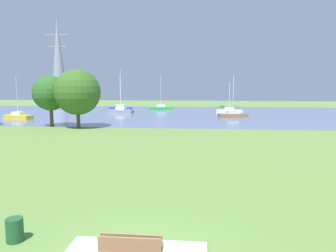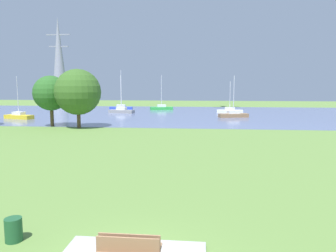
{
  "view_description": "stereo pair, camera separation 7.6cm",
  "coord_description": "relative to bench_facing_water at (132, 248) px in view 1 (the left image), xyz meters",
  "views": [
    {
      "loc": [
        1.89,
        -8.36,
        5.18
      ],
      "look_at": [
        -0.61,
        17.13,
        1.93
      ],
      "focal_mm": 34.16,
      "sensor_mm": 36.0,
      "label": 1
    },
    {
      "loc": [
        1.97,
        -8.35,
        5.18
      ],
      "look_at": [
        -0.61,
        17.13,
        1.93
      ],
      "focal_mm": 34.16,
      "sensor_mm": 36.0,
      "label": 2
    }
  ],
  "objects": [
    {
      "name": "ground_plane",
      "position": [
        0.0,
        21.73,
        -0.47
      ],
      "size": [
        160.0,
        160.0,
        0.0
      ],
      "primitive_type": "plane",
      "color": "olive"
    },
    {
      "name": "sailboat_gray",
      "position": [
        -12.85,
        50.42,
        0.01
      ],
      "size": [
        5.0,
        2.4,
        8.06
      ],
      "color": "gray",
      "rests_on": "water_surface"
    },
    {
      "name": "sailboat_white",
      "position": [
        7.5,
        52.36,
        -0.02
      ],
      "size": [
        4.82,
        1.57,
        5.95
      ],
      "color": "white",
      "rests_on": "water_surface"
    },
    {
      "name": "litter_bin",
      "position": [
        -4.19,
        0.95,
        -0.07
      ],
      "size": [
        0.56,
        0.56,
        0.8
      ],
      "primitive_type": "cylinder",
      "color": "#1E512D",
      "rests_on": "ground"
    },
    {
      "name": "water_surface",
      "position": [
        0.0,
        49.73,
        -0.46
      ],
      "size": [
        140.0,
        40.0,
        0.02
      ],
      "primitive_type": "cube",
      "color": "slate",
      "rests_on": "ground"
    },
    {
      "name": "sailboat_blue",
      "position": [
        -14.98,
        58.62,
        -0.0
      ],
      "size": [
        4.93,
        2.01,
        7.33
      ],
      "color": "blue",
      "rests_on": "water_surface"
    },
    {
      "name": "sailboat_yellow",
      "position": [
        -26.27,
        38.5,
        -0.01
      ],
      "size": [
        5.03,
        2.79,
        6.6
      ],
      "color": "yellow",
      "rests_on": "water_surface"
    },
    {
      "name": "bench_facing_water",
      "position": [
        0.0,
        0.0,
        0.0
      ],
      "size": [
        1.8,
        0.48,
        0.89
      ],
      "color": "tan",
      "rests_on": "concrete_pad"
    },
    {
      "name": "tree_mid_shore",
      "position": [
        -16.8,
        30.11,
        3.75
      ],
      "size": [
        4.4,
        4.4,
        6.44
      ],
      "color": "brown",
      "rests_on": "ground"
    },
    {
      "name": "sailboat_brown",
      "position": [
        7.37,
        44.25,
        -0.01
      ],
      "size": [
        5.03,
        2.72,
        6.77
      ],
      "color": "brown",
      "rests_on": "water_surface"
    },
    {
      "name": "sailboat_green",
      "position": [
        -6.32,
        59.34,
        -0.0
      ],
      "size": [
        5.03,
        2.74,
        7.36
      ],
      "color": "green",
      "rests_on": "water_surface"
    },
    {
      "name": "tree_east_far",
      "position": [
        -12.88,
        29.09,
        3.92
      ],
      "size": [
        5.58,
        5.58,
        7.19
      ],
      "color": "brown",
      "rests_on": "ground"
    },
    {
      "name": "electricity_pylon",
      "position": [
        -35.01,
        73.15,
        10.97
      ],
      "size": [
        6.4,
        4.4,
        22.85
      ],
      "color": "gray",
      "rests_on": "ground"
    }
  ]
}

